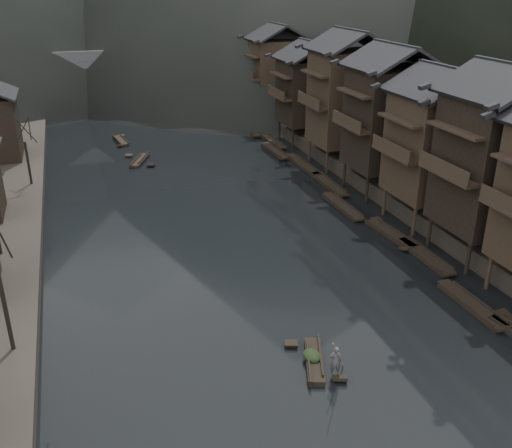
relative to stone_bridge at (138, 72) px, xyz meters
name	(u,v)px	position (x,y,z in m)	size (l,w,h in m)	color
water	(303,338)	(0.00, -72.00, -5.11)	(300.00, 300.00, 0.00)	black
right_bank	(427,125)	(35.00, -32.00, -4.21)	(40.00, 200.00, 1.80)	#2D2823
stilt_houses	(401,107)	(17.28, -52.98, 3.65)	(9.00, 67.60, 14.95)	black
moored_sampans	(334,192)	(12.22, -50.47, -4.91)	(2.71, 60.00, 0.47)	black
midriver_boats	(130,131)	(-3.95, -19.67, -4.91)	(10.74, 33.48, 0.45)	black
stone_bridge	(138,72)	(0.00, 0.00, 0.00)	(40.00, 6.00, 9.00)	#4C4C4F
hero_sampan	(314,360)	(-0.37, -74.46, -4.91)	(2.25, 4.44, 0.43)	black
cargo_heap	(312,351)	(-0.44, -74.26, -4.39)	(0.98, 1.28, 0.59)	black
boatman	(336,357)	(0.16, -75.92, -3.79)	(0.65, 0.42, 1.78)	#4C4C4E
bamboo_pole	(342,315)	(0.36, -75.92, -1.19)	(0.06, 0.06, 4.27)	#8C7A51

